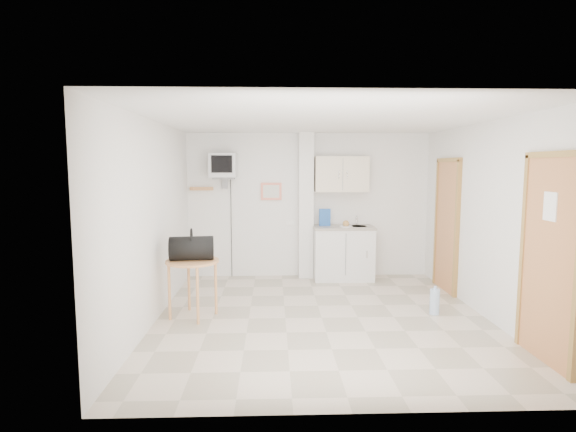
{
  "coord_description": "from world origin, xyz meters",
  "views": [
    {
      "loc": [
        -0.62,
        -5.56,
        1.94
      ],
      "look_at": [
        -0.41,
        0.6,
        1.25
      ],
      "focal_mm": 28.0,
      "sensor_mm": 36.0,
      "label": 1
    }
  ],
  "objects_px": {
    "crt_television": "(223,166)",
    "water_bottle": "(435,302)",
    "round_table": "(193,267)",
    "duffel_bag": "(192,248)"
  },
  "relations": [
    {
      "from": "crt_television",
      "to": "water_bottle",
      "type": "height_order",
      "value": "crt_television"
    },
    {
      "from": "round_table",
      "to": "water_bottle",
      "type": "height_order",
      "value": "round_table"
    },
    {
      "from": "crt_television",
      "to": "round_table",
      "type": "height_order",
      "value": "crt_television"
    },
    {
      "from": "round_table",
      "to": "water_bottle",
      "type": "distance_m",
      "value": 3.18
    },
    {
      "from": "crt_television",
      "to": "duffel_bag",
      "type": "distance_m",
      "value": 2.19
    },
    {
      "from": "crt_television",
      "to": "duffel_bag",
      "type": "xyz_separation_m",
      "value": [
        -0.21,
        -1.92,
        -1.03
      ]
    },
    {
      "from": "crt_television",
      "to": "round_table",
      "type": "bearing_deg",
      "value": -95.93
    },
    {
      "from": "crt_television",
      "to": "water_bottle",
      "type": "xyz_separation_m",
      "value": [
        2.95,
        -1.93,
        -1.77
      ]
    },
    {
      "from": "crt_television",
      "to": "water_bottle",
      "type": "bearing_deg",
      "value": -33.2
    },
    {
      "from": "duffel_bag",
      "to": "water_bottle",
      "type": "bearing_deg",
      "value": -6.61
    }
  ]
}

